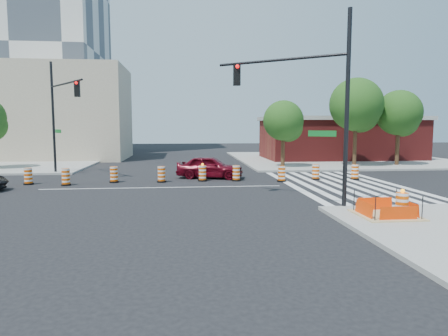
# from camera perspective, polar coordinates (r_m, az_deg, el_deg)

# --- Properties ---
(ground) EXTENTS (120.00, 120.00, 0.00)m
(ground) POSITION_cam_1_polar(r_m,az_deg,el_deg) (23.72, -8.76, -2.78)
(ground) COLOR black
(ground) RESTS_ON ground
(sidewalk_ne) EXTENTS (22.00, 22.00, 0.15)m
(sidewalk_ne) POSITION_cam_1_polar(r_m,az_deg,el_deg) (44.82, 16.13, 1.26)
(sidewalk_ne) COLOR gray
(sidewalk_ne) RESTS_ON ground
(crosswalk_east) EXTENTS (6.75, 13.50, 0.01)m
(crosswalk_east) POSITION_cam_1_polar(r_m,az_deg,el_deg) (25.61, 16.54, -2.30)
(crosswalk_east) COLOR silver
(crosswalk_east) RESTS_ON ground
(lane_centerline) EXTENTS (14.00, 0.12, 0.01)m
(lane_centerline) POSITION_cam_1_polar(r_m,az_deg,el_deg) (23.72, -8.76, -2.77)
(lane_centerline) COLOR silver
(lane_centerline) RESTS_ON ground
(excavation_pit) EXTENTS (2.20, 2.20, 0.90)m
(excavation_pit) POSITION_cam_1_polar(r_m,az_deg,el_deg) (16.72, 22.14, -6.07)
(excavation_pit) COLOR tan
(excavation_pit) RESTS_ON ground
(brick_storefront) EXTENTS (16.50, 8.50, 4.60)m
(brick_storefront) POSITION_cam_1_polar(r_m,az_deg,el_deg) (44.70, 16.22, 4.13)
(brick_storefront) COLOR maroon
(brick_storefront) RESTS_ON ground
(beige_midrise) EXTENTS (14.00, 10.00, 10.00)m
(beige_midrise) POSITION_cam_1_polar(r_m,az_deg,el_deg) (47.32, -22.28, 7.26)
(beige_midrise) COLOR tan
(beige_midrise) RESTS_ON ground
(red_coupe) EXTENTS (4.88, 2.98, 1.55)m
(red_coupe) POSITION_cam_1_polar(r_m,az_deg,el_deg) (27.59, -2.03, 0.14)
(red_coupe) COLOR #570714
(red_coupe) RESTS_ON ground
(signal_pole_se) EXTENTS (5.17, 3.81, 8.32)m
(signal_pole_se) POSITION_cam_1_polar(r_m,az_deg,el_deg) (18.34, 11.85, 10.57)
(signal_pole_se) COLOR black
(signal_pole_se) RESTS_ON ground
(signal_pole_nw) EXTENTS (3.56, 5.23, 8.19)m
(signal_pole_nw) POSITION_cam_1_polar(r_m,az_deg,el_deg) (31.11, -22.37, 8.18)
(signal_pole_nw) COLOR black
(signal_pole_nw) RESTS_ON ground
(pit_drum) EXTENTS (0.57, 0.57, 1.12)m
(pit_drum) POSITION_cam_1_polar(r_m,az_deg,el_deg) (16.35, 24.07, -5.01)
(pit_drum) COLOR black
(pit_drum) RESTS_ON ground
(tree_north_c) EXTENTS (3.45, 3.38, 5.75)m
(tree_north_c) POSITION_cam_1_polar(r_m,az_deg,el_deg) (34.10, 8.53, 6.38)
(tree_north_c) COLOR #382314
(tree_north_c) RESTS_ON ground
(tree_north_d) EXTENTS (4.54, 4.54, 7.71)m
(tree_north_d) POSITION_cam_1_polar(r_m,az_deg,el_deg) (36.44, 18.40, 8.19)
(tree_north_d) COLOR #382314
(tree_north_d) RESTS_ON ground
(tree_north_e) EXTENTS (3.98, 3.98, 6.76)m
(tree_north_e) POSITION_cam_1_polar(r_m,az_deg,el_deg) (38.81, 23.73, 6.90)
(tree_north_e) COLOR #382314
(tree_north_e) RESTS_ON ground
(median_drum_1) EXTENTS (0.60, 0.60, 1.02)m
(median_drum_1) POSITION_cam_1_polar(r_m,az_deg,el_deg) (27.38, -26.17, -1.15)
(median_drum_1) COLOR black
(median_drum_1) RESTS_ON ground
(median_drum_2) EXTENTS (0.60, 0.60, 1.02)m
(median_drum_2) POSITION_cam_1_polar(r_m,az_deg,el_deg) (26.04, -21.66, -1.29)
(median_drum_2) COLOR black
(median_drum_2) RESTS_ON ground
(median_drum_3) EXTENTS (0.60, 0.60, 1.02)m
(median_drum_3) POSITION_cam_1_polar(r_m,az_deg,el_deg) (26.41, -15.45, -0.98)
(median_drum_3) COLOR black
(median_drum_3) RESTS_ON ground
(median_drum_4) EXTENTS (0.60, 0.60, 1.02)m
(median_drum_4) POSITION_cam_1_polar(r_m,az_deg,el_deg) (25.90, -8.92, -0.98)
(median_drum_4) COLOR black
(median_drum_4) RESTS_ON ground
(median_drum_5) EXTENTS (0.60, 0.60, 1.18)m
(median_drum_5) POSITION_cam_1_polar(r_m,az_deg,el_deg) (26.14, -3.09, -0.82)
(median_drum_5) COLOR black
(median_drum_5) RESTS_ON ground
(median_drum_6) EXTENTS (0.60, 0.60, 1.02)m
(median_drum_6) POSITION_cam_1_polar(r_m,az_deg,el_deg) (26.22, 1.77, -0.82)
(median_drum_6) COLOR black
(median_drum_6) RESTS_ON ground
(median_drum_7) EXTENTS (0.60, 0.60, 1.02)m
(median_drum_7) POSITION_cam_1_polar(r_m,az_deg,el_deg) (26.10, 8.24, -0.91)
(median_drum_7) COLOR black
(median_drum_7) RESTS_ON ground
(median_drum_8) EXTENTS (0.60, 0.60, 1.02)m
(median_drum_8) POSITION_cam_1_polar(r_m,az_deg,el_deg) (27.55, 12.97, -0.64)
(median_drum_8) COLOR black
(median_drum_8) RESTS_ON ground
(median_drum_9) EXTENTS (0.60, 0.60, 1.02)m
(median_drum_9) POSITION_cam_1_polar(r_m,az_deg,el_deg) (28.32, 18.20, -0.61)
(median_drum_9) COLOR black
(median_drum_9) RESTS_ON ground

